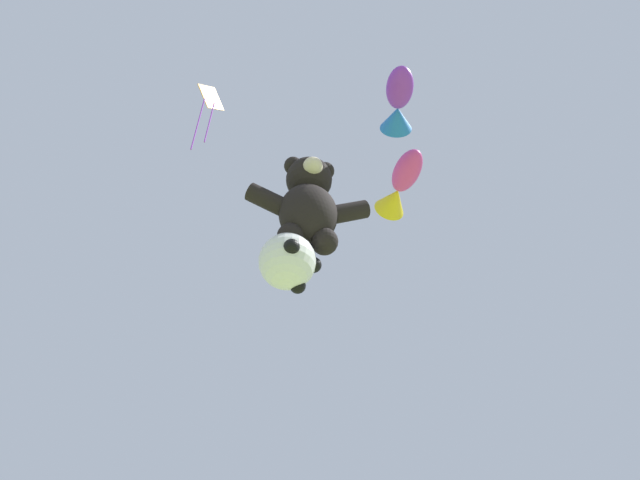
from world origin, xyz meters
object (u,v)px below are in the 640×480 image
object	(u,v)px
fish_kite_violet	(398,103)
diamond_kite	(209,104)
soccer_ball_kite	(288,262)
fish_kite_magenta	(400,186)
teddy_bear_kite	(309,203)

from	to	relation	value
fish_kite_violet	diamond_kite	distance (m)	4.67
soccer_ball_kite	fish_kite_violet	distance (m)	4.62
soccer_ball_kite	fish_kite_magenta	size ratio (longest dim) A/B	0.54
soccer_ball_kite	fish_kite_violet	bearing A→B (deg)	-24.25
fish_kite_magenta	fish_kite_violet	distance (m)	2.32
fish_kite_violet	diamond_kite	xyz separation A→B (m)	(-4.12, 1.72, 1.40)
fish_kite_magenta	diamond_kite	world-z (taller)	diamond_kite
fish_kite_violet	fish_kite_magenta	bearing A→B (deg)	70.79
soccer_ball_kite	fish_kite_violet	world-z (taller)	fish_kite_violet
teddy_bear_kite	fish_kite_magenta	bearing A→B (deg)	28.24
soccer_ball_kite	fish_kite_magenta	xyz separation A→B (m)	(2.81, 1.27, 4.05)
fish_kite_magenta	teddy_bear_kite	bearing A→B (deg)	-151.76
soccer_ball_kite	fish_kite_violet	size ratio (longest dim) A/B	0.67
teddy_bear_kite	fish_kite_violet	size ratio (longest dim) A/B	1.50
teddy_bear_kite	soccer_ball_kite	distance (m)	1.47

